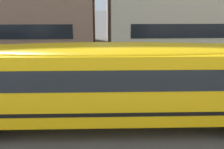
% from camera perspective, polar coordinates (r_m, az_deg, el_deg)
% --- Properties ---
extents(ground_plane, '(400.00, 400.00, 0.00)m').
position_cam_1_polar(ground_plane, '(10.10, 10.52, -6.47)').
color(ground_plane, '#54514F').
extents(sidewalk_far, '(120.00, 3.00, 0.01)m').
position_cam_1_polar(sidewalk_far, '(17.72, 4.64, 3.47)').
color(sidewalk_far, gray).
rests_on(sidewalk_far, ground_plane).
extents(lane_centreline, '(110.00, 0.16, 0.01)m').
position_cam_1_polar(lane_centreline, '(10.10, 10.52, -6.46)').
color(lane_centreline, silver).
rests_on(lane_centreline, ground_plane).
extents(school_bus, '(12.07, 3.00, 2.69)m').
position_cam_1_polar(school_bus, '(7.61, -1.80, -0.92)').
color(school_bus, yellow).
rests_on(school_bus, ground_plane).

